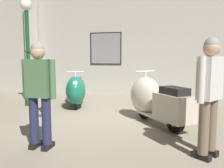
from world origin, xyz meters
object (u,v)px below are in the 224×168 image
scooter_1 (153,100)px  info_stanchion (44,99)px  scooter_0 (76,91)px  visitor_1 (39,88)px  visitor_0 (209,89)px  lamppost (28,42)px

scooter_1 → info_stanchion: (-2.57, 0.07, -0.10)m
scooter_0 → visitor_1: visitor_1 is taller
scooter_1 → visitor_0: size_ratio=1.06×
visitor_0 → info_stanchion: (-3.34, 1.66, -0.56)m
visitor_1 → info_stanchion: size_ratio=1.66×
visitor_1 → visitor_0: bearing=-82.4°
lamppost → visitor_1: lamppost is taller
scooter_0 → scooter_1: bearing=43.7°
scooter_0 → scooter_1: 2.45m
scooter_1 → lamppost: lamppost is taller
lamppost → info_stanchion: lamppost is taller
scooter_0 → lamppost: size_ratio=0.58×
lamppost → visitor_1: size_ratio=1.87×
visitor_0 → visitor_1: (-2.42, -0.17, -0.03)m
info_stanchion → visitor_1: bearing=-63.5°
scooter_1 → lamppost: bearing=36.7°
info_stanchion → scooter_1: bearing=-1.7°
lamppost → visitor_0: size_ratio=1.81×
scooter_1 → visitor_0: bearing=170.0°
scooter_0 → lamppost: bearing=-106.2°
scooter_1 → visitor_1: visitor_1 is taller
scooter_0 → visitor_0: (2.93, -2.75, 0.49)m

